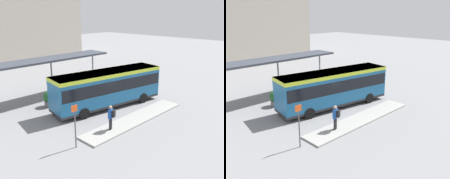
# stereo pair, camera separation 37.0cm
# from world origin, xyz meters

# --- Properties ---
(ground_plane) EXTENTS (120.00, 120.00, 0.00)m
(ground_plane) POSITION_xyz_m (0.00, 0.00, 0.00)
(ground_plane) COLOR gray
(curb_island) EXTENTS (10.29, 1.80, 0.12)m
(curb_island) POSITION_xyz_m (-0.57, -3.61, 0.06)
(curb_island) COLOR #9E9E99
(curb_island) RESTS_ON ground_plane
(city_bus) EXTENTS (10.41, 4.13, 3.21)m
(city_bus) POSITION_xyz_m (0.01, -0.00, 1.87)
(city_bus) COLOR #1E6093
(city_bus) RESTS_ON ground_plane
(pedestrian_waiting) EXTENTS (0.53, 0.57, 1.78)m
(pedestrian_waiting) POSITION_xyz_m (-3.28, -3.59, 1.14)
(pedestrian_waiting) COLOR #232328
(pedestrian_waiting) RESTS_ON curb_island
(bicycle_orange) EXTENTS (0.48, 1.56, 0.68)m
(bicycle_orange) POSITION_xyz_m (7.68, 2.23, 0.34)
(bicycle_orange) COLOR black
(bicycle_orange) RESTS_ON ground_plane
(bicycle_white) EXTENTS (0.48, 1.64, 0.71)m
(bicycle_white) POSITION_xyz_m (7.56, 3.02, 0.36)
(bicycle_white) COLOR black
(bicycle_white) RESTS_ON ground_plane
(bicycle_yellow) EXTENTS (0.48, 1.78, 0.77)m
(bicycle_yellow) POSITION_xyz_m (7.52, 3.81, 0.39)
(bicycle_yellow) COLOR black
(bicycle_yellow) RESTS_ON ground_plane
(station_shelter) EXTENTS (12.62, 2.64, 3.84)m
(station_shelter) POSITION_xyz_m (-1.85, 5.95, 3.67)
(station_shelter) COLOR #383D47
(station_shelter) RESTS_ON ground_plane
(potted_planter_near_shelter) EXTENTS (1.03, 1.03, 1.42)m
(potted_planter_near_shelter) POSITION_xyz_m (-3.64, 3.74, 0.72)
(potted_planter_near_shelter) COLOR slate
(potted_planter_near_shelter) RESTS_ON ground_plane
(potted_planter_far_side) EXTENTS (0.81, 0.81, 1.29)m
(potted_planter_far_side) POSITION_xyz_m (-0.42, 3.39, 0.68)
(potted_planter_far_side) COLOR slate
(potted_planter_far_side) RESTS_ON ground_plane
(platform_sign) EXTENTS (0.44, 0.08, 2.80)m
(platform_sign) POSITION_xyz_m (-6.41, -3.59, 1.56)
(platform_sign) COLOR #4C4C51
(platform_sign) RESTS_ON ground_plane
(station_building) EXTENTS (21.89, 14.20, 10.92)m
(station_building) POSITION_xyz_m (2.98, 27.72, 5.46)
(station_building) COLOR #B2A899
(station_building) RESTS_ON ground_plane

